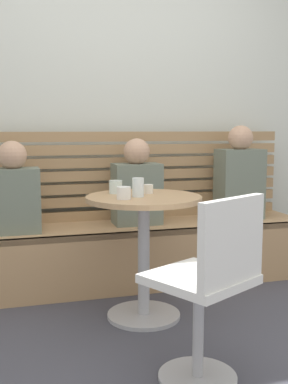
{
  "coord_description": "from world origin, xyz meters",
  "views": [
    {
      "loc": [
        -0.82,
        -2.05,
        1.13
      ],
      "look_at": [
        -0.03,
        0.66,
        0.75
      ],
      "focal_mm": 44.13,
      "sensor_mm": 36.0,
      "label": 1
    }
  ],
  "objects_px": {
    "cafe_table": "(144,233)",
    "cup_espresso_small": "(148,189)",
    "booth_bench": "(127,254)",
    "person_child_left": "(14,193)",
    "cup_ceramic_white": "(124,193)",
    "person_adult": "(239,177)",
    "person_child_middle": "(137,187)",
    "cup_glass_short": "(116,187)",
    "cup_water_clear": "(138,187)",
    "white_chair": "(210,283)"
  },
  "relations": [
    {
      "from": "white_chair",
      "to": "cup_ceramic_white",
      "type": "bearing_deg",
      "value": 106.46
    },
    {
      "from": "cafe_table",
      "to": "cup_glass_short",
      "type": "bearing_deg",
      "value": 132.05
    },
    {
      "from": "person_adult",
      "to": "person_child_middle",
      "type": "relative_size",
      "value": 1.15
    },
    {
      "from": "cup_ceramic_white",
      "to": "cup_glass_short",
      "type": "height_order",
      "value": "cup_glass_short"
    },
    {
      "from": "person_child_left",
      "to": "cup_water_clear",
      "type": "height_order",
      "value": "person_child_left"
    },
    {
      "from": "cup_water_clear",
      "to": "cup_espresso_small",
      "type": "bearing_deg",
      "value": 50.96
    },
    {
      "from": "person_child_middle",
      "to": "cup_glass_short",
      "type": "distance_m",
      "value": 0.58
    },
    {
      "from": "person_child_middle",
      "to": "cup_glass_short",
      "type": "xyz_separation_m",
      "value": [
        -0.27,
        -0.5,
        0.07
      ]
    },
    {
      "from": "person_child_middle",
      "to": "cup_espresso_small",
      "type": "height_order",
      "value": "person_child_middle"
    },
    {
      "from": "cup_glass_short",
      "to": "booth_bench",
      "type": "bearing_deg",
      "value": 68.35
    },
    {
      "from": "white_chair",
      "to": "booth_bench",
      "type": "bearing_deg",
      "value": 90.4
    },
    {
      "from": "person_child_middle",
      "to": "cup_glass_short",
      "type": "bearing_deg",
      "value": -118.23
    },
    {
      "from": "person_child_middle",
      "to": "cup_espresso_small",
      "type": "bearing_deg",
      "value": -98.17
    },
    {
      "from": "cup_ceramic_white",
      "to": "booth_bench",
      "type": "bearing_deg",
      "value": 74.51
    },
    {
      "from": "booth_bench",
      "to": "cup_glass_short",
      "type": "relative_size",
      "value": 33.75
    },
    {
      "from": "person_child_left",
      "to": "person_adult",
      "type": "bearing_deg",
      "value": 1.73
    },
    {
      "from": "booth_bench",
      "to": "person_adult",
      "type": "xyz_separation_m",
      "value": [
        0.9,
        0.01,
        0.54
      ]
    },
    {
      "from": "booth_bench",
      "to": "cafe_table",
      "type": "distance_m",
      "value": 0.7
    },
    {
      "from": "person_adult",
      "to": "cup_ceramic_white",
      "type": "relative_size",
      "value": 8.95
    },
    {
      "from": "booth_bench",
      "to": "person_adult",
      "type": "height_order",
      "value": "person_adult"
    },
    {
      "from": "cup_espresso_small",
      "to": "cup_ceramic_white",
      "type": "bearing_deg",
      "value": -136.77
    },
    {
      "from": "person_adult",
      "to": "cup_water_clear",
      "type": "distance_m",
      "value": 1.2
    },
    {
      "from": "person_child_middle",
      "to": "person_child_left",
      "type": "bearing_deg",
      "value": -176.29
    },
    {
      "from": "person_adult",
      "to": "cup_ceramic_white",
      "type": "distance_m",
      "value": 1.33
    },
    {
      "from": "cup_ceramic_white",
      "to": "cup_espresso_small",
      "type": "relative_size",
      "value": 1.43
    },
    {
      "from": "person_child_left",
      "to": "cup_espresso_small",
      "type": "height_order",
      "value": "person_child_left"
    },
    {
      "from": "person_child_middle",
      "to": "cup_ceramic_white",
      "type": "height_order",
      "value": "person_child_middle"
    },
    {
      "from": "person_child_middle",
      "to": "cup_glass_short",
      "type": "relative_size",
      "value": 7.77
    },
    {
      "from": "person_child_left",
      "to": "cup_ceramic_white",
      "type": "distance_m",
      "value": 0.91
    },
    {
      "from": "white_chair",
      "to": "person_adult",
      "type": "height_order",
      "value": "person_adult"
    },
    {
      "from": "cafe_table",
      "to": "cup_water_clear",
      "type": "bearing_deg",
      "value": -147.98
    },
    {
      "from": "cup_espresso_small",
      "to": "cup_water_clear",
      "type": "height_order",
      "value": "cup_water_clear"
    },
    {
      "from": "person_adult",
      "to": "cup_ceramic_white",
      "type": "bearing_deg",
      "value": -146.08
    },
    {
      "from": "cafe_table",
      "to": "person_child_middle",
      "type": "bearing_deg",
      "value": 78.19
    },
    {
      "from": "white_chair",
      "to": "cafe_table",
      "type": "bearing_deg",
      "value": 94.82
    },
    {
      "from": "cup_ceramic_white",
      "to": "cup_espresso_small",
      "type": "xyz_separation_m",
      "value": [
        0.2,
        0.19,
        -0.01
      ]
    },
    {
      "from": "cup_glass_short",
      "to": "cup_water_clear",
      "type": "bearing_deg",
      "value": -62.03
    },
    {
      "from": "person_child_left",
      "to": "cup_ceramic_white",
      "type": "relative_size",
      "value": 7.66
    },
    {
      "from": "cafe_table",
      "to": "white_chair",
      "type": "relative_size",
      "value": 0.87
    },
    {
      "from": "cup_glass_short",
      "to": "white_chair",
      "type": "bearing_deg",
      "value": -78.06
    },
    {
      "from": "person_child_left",
      "to": "cup_espresso_small",
      "type": "relative_size",
      "value": 10.94
    },
    {
      "from": "booth_bench",
      "to": "cup_ceramic_white",
      "type": "bearing_deg",
      "value": -105.49
    },
    {
      "from": "cup_ceramic_white",
      "to": "cup_espresso_small",
      "type": "height_order",
      "value": "cup_ceramic_white"
    },
    {
      "from": "white_chair",
      "to": "person_child_middle",
      "type": "bearing_deg",
      "value": 87.32
    },
    {
      "from": "cafe_table",
      "to": "cup_espresso_small",
      "type": "relative_size",
      "value": 13.21
    },
    {
      "from": "cup_espresso_small",
      "to": "cup_glass_short",
      "type": "height_order",
      "value": "cup_glass_short"
    },
    {
      "from": "white_chair",
      "to": "cup_water_clear",
      "type": "height_order",
      "value": "same"
    },
    {
      "from": "person_adult",
      "to": "cup_glass_short",
      "type": "height_order",
      "value": "person_adult"
    },
    {
      "from": "booth_bench",
      "to": "person_child_left",
      "type": "distance_m",
      "value": 0.92
    },
    {
      "from": "cup_espresso_small",
      "to": "cup_glass_short",
      "type": "relative_size",
      "value": 0.7
    }
  ]
}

